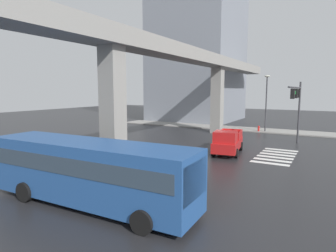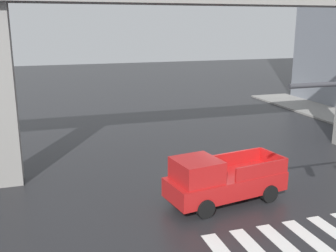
{
  "view_description": "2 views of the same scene",
  "coord_description": "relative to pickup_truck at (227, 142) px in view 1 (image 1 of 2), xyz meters",
  "views": [
    {
      "loc": [
        -24.27,
        -9.48,
        5.36
      ],
      "look_at": [
        -1.38,
        3.76,
        2.04
      ],
      "focal_mm": 30.47,
      "sensor_mm": 36.0,
      "label": 1
    },
    {
      "loc": [
        -8.03,
        -16.15,
        7.3
      ],
      "look_at": [
        -2.04,
        2.61,
        2.27
      ],
      "focal_mm": 42.92,
      "sensor_mm": 36.0,
      "label": 2
    }
  ],
  "objects": [
    {
      "name": "city_bus",
      "position": [
        -13.69,
        2.16,
        0.73
      ],
      "size": [
        3.07,
        10.88,
        2.99
      ],
      "color": "#234C8C",
      "rests_on": "ground"
    },
    {
      "name": "ground_plane",
      "position": [
        1.22,
        1.96,
        -0.99
      ],
      "size": [
        120.0,
        120.0,
        0.0
      ],
      "primitive_type": "plane",
      "color": "#232326"
    },
    {
      "name": "elevated_overpass",
      "position": [
        1.22,
        5.07,
        7.11
      ],
      "size": [
        56.37,
        2.28,
        9.41
      ],
      "color": "gray",
      "rests_on": "ground"
    },
    {
      "name": "traffic_signal_mast",
      "position": [
        5.76,
        -4.61,
        3.57
      ],
      "size": [
        8.69,
        0.32,
        6.2
      ],
      "color": "#38383D",
      "rests_on": "ground"
    },
    {
      "name": "sidewalk_east",
      "position": [
        15.73,
        3.96,
        -0.91
      ],
      "size": [
        4.0,
        36.0,
        0.15
      ],
      "primitive_type": "cube",
      "color": "gray",
      "rests_on": "ground"
    },
    {
      "name": "pickup_truck",
      "position": [
        0.0,
        0.0,
        0.0
      ],
      "size": [
        5.34,
        2.7,
        2.08
      ],
      "color": "red",
      "rests_on": "ground"
    },
    {
      "name": "office_building",
      "position": [
        25.11,
        14.1,
        20.05
      ],
      "size": [
        14.76,
        13.8,
        42.08
      ],
      "primitive_type": "cube",
      "color": "gray",
      "rests_on": "ground"
    },
    {
      "name": "fire_hydrant",
      "position": [
        14.13,
        0.54,
        -0.56
      ],
      "size": [
        0.24,
        0.24,
        0.85
      ],
      "color": "red",
      "rests_on": "ground"
    },
    {
      "name": "street_lamp_near_corner",
      "position": [
        14.53,
        -0.18,
        3.57
      ],
      "size": [
        0.44,
        0.7,
        7.24
      ],
      "color": "#38383D",
      "rests_on": "ground"
    },
    {
      "name": "crosswalk_stripes",
      "position": [
        1.22,
        -3.74,
        -0.98
      ],
      "size": [
        6.05,
        2.8,
        0.01
      ],
      "color": "silver",
      "rests_on": "ground"
    }
  ]
}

